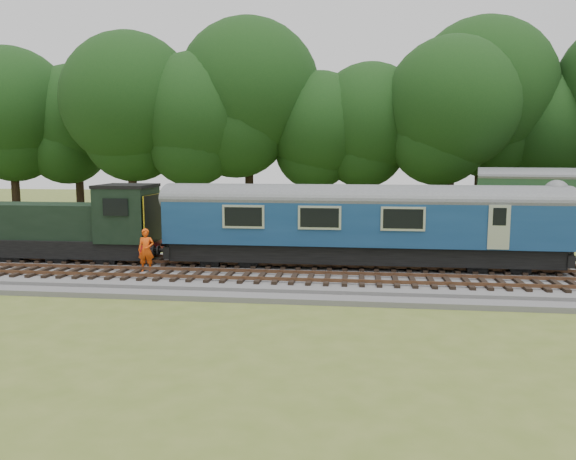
# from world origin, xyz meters

# --- Properties ---
(ground) EXTENTS (120.00, 120.00, 0.00)m
(ground) POSITION_xyz_m (0.00, 0.00, 0.00)
(ground) COLOR #526425
(ground) RESTS_ON ground
(ballast) EXTENTS (70.00, 7.00, 0.35)m
(ballast) POSITION_xyz_m (0.00, 0.00, 0.17)
(ballast) COLOR #4C4C4F
(ballast) RESTS_ON ground
(track_north) EXTENTS (67.20, 2.40, 0.21)m
(track_north) POSITION_xyz_m (0.00, 1.40, 0.42)
(track_north) COLOR black
(track_north) RESTS_ON ballast
(track_south) EXTENTS (67.20, 2.40, 0.21)m
(track_south) POSITION_xyz_m (0.00, -1.60, 0.42)
(track_south) COLOR black
(track_south) RESTS_ON ballast
(fence) EXTENTS (64.00, 0.12, 1.00)m
(fence) POSITION_xyz_m (0.00, 4.50, 0.00)
(fence) COLOR #6B6054
(fence) RESTS_ON ground
(tree_line) EXTENTS (70.00, 8.00, 18.00)m
(tree_line) POSITION_xyz_m (0.00, 22.00, 0.00)
(tree_line) COLOR black
(tree_line) RESTS_ON ground
(dmu_railcar) EXTENTS (18.05, 2.86, 3.88)m
(dmu_railcar) POSITION_xyz_m (4.15, 1.40, 2.61)
(dmu_railcar) COLOR black
(dmu_railcar) RESTS_ON ground
(shunter_loco) EXTENTS (8.91, 2.60, 3.38)m
(shunter_loco) POSITION_xyz_m (-9.77, 1.40, 1.97)
(shunter_loco) COLOR black
(shunter_loco) RESTS_ON ground
(worker) EXTENTS (0.76, 0.57, 1.92)m
(worker) POSITION_xyz_m (-5.28, -0.87, 1.31)
(worker) COLOR #EC4A0C
(worker) RESTS_ON ballast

